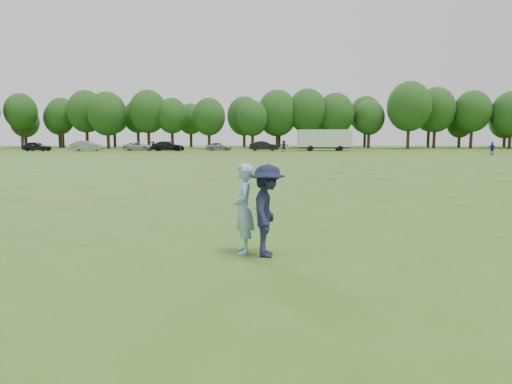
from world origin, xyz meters
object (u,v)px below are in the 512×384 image
cargo_trailer (324,139)px  car_b (87,146)px  car_a (37,146)px  car_d (168,146)px  defender (267,211)px  player_far_b (492,148)px  car_e (219,146)px  car_c (139,146)px  field_cone (383,154)px  thrower (244,209)px  player_far_d (284,146)px  car_f (264,146)px

cargo_trailer → car_b: bearing=-178.0°
car_a → car_d: bearing=-81.7°
defender → car_b: bearing=29.2°
player_far_b → cargo_trailer: bearing=-156.6°
car_e → car_c: bearing=91.0°
car_d → car_a: bearing=94.7°
player_far_b → field_cone: (-13.10, -0.99, -0.63)m
car_d → field_cone: car_d is taller
field_cone → defender: bearing=-107.3°
thrower → player_far_d: size_ratio=1.06×
player_far_d → car_e: (-9.70, 4.84, -0.17)m
player_far_b → cargo_trailer: size_ratio=0.17×
car_c → cargo_trailer: (28.31, -0.11, 1.12)m
player_far_d → car_f: 5.13m
player_far_b → car_d: bearing=-135.7°
defender → cargo_trailer: bearing=-3.4°
player_far_b → player_far_d: size_ratio=0.94×
player_far_d → car_d: player_far_d is taller
defender → player_far_d: defender is taller
thrower → car_d: bearing=-173.9°
car_c → thrower: bearing=-160.2°
player_far_d → cargo_trailer: (6.40, 4.71, 0.95)m
player_far_b → field_cone: 13.15m
car_a → car_b: car_b is taller
player_far_b → car_d: (-41.57, 14.62, -0.06)m
defender → cargo_trailer: size_ratio=0.20×
car_c → cargo_trailer: bearing=-87.3°
player_far_b → car_c: bearing=-134.6°
player_far_d → field_cone: bearing=-31.8°
car_b → field_cone: (40.59, -14.86, -0.61)m
thrower → field_cone: (14.52, 44.83, -0.73)m
player_far_b → car_c: size_ratio=0.33×
player_far_d → car_a: 36.96m
player_far_b → car_a: player_far_b is taller
thrower → car_b: size_ratio=0.38×
thrower → defender: 0.52m
car_a → car_e: size_ratio=1.08×
player_far_d → car_f: bearing=136.8°
cargo_trailer → car_e: bearing=179.5°
player_far_d → car_b: 29.70m
car_a → car_c: (14.92, 1.76, -0.05)m
player_far_b → cargo_trailer: cargo_trailer is taller
player_far_d → field_cone: size_ratio=5.51×
player_far_d → car_c: size_ratio=0.35×
player_far_d → field_cone: (11.10, -11.39, -0.68)m
defender → player_far_d: bearing=2.3°
car_b → car_c: (7.59, 1.36, -0.11)m
car_e → cargo_trailer: size_ratio=0.43×
thrower → car_c: bearing=-170.0°
thrower → cargo_trailer: (9.82, 60.93, 0.90)m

